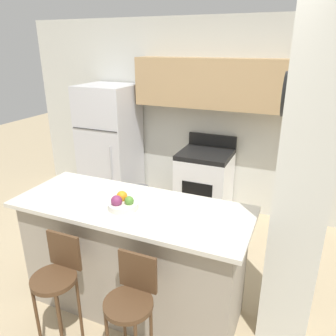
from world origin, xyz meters
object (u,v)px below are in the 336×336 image
(refrigerator, at_px, (110,145))
(trash_bin, at_px, (140,200))
(fruit_bowl, at_px, (123,203))
(bar_stool_left, at_px, (58,279))
(bar_stool_right, at_px, (131,303))
(stove_range, at_px, (204,184))

(refrigerator, bearing_deg, trash_bin, -22.96)
(fruit_bowl, bearing_deg, bar_stool_left, -119.17)
(bar_stool_left, relative_size, bar_stool_right, 1.00)
(stove_range, distance_m, bar_stool_right, 2.43)
(refrigerator, relative_size, stove_range, 1.59)
(fruit_bowl, bearing_deg, refrigerator, 125.20)
(stove_range, height_order, fruit_bowl, fruit_bowl)
(stove_range, xyz_separation_m, bar_stool_left, (-0.37, -2.41, 0.15))
(bar_stool_left, height_order, bar_stool_right, same)
(bar_stool_left, bearing_deg, stove_range, 81.23)
(stove_range, bearing_deg, bar_stool_right, -84.35)
(bar_stool_right, distance_m, trash_bin, 2.42)
(bar_stool_right, bearing_deg, refrigerator, 124.94)
(bar_stool_left, bearing_deg, trash_bin, 102.29)
(bar_stool_right, xyz_separation_m, fruit_bowl, (-0.33, 0.50, 0.44))
(fruit_bowl, bearing_deg, stove_range, 87.16)
(fruit_bowl, bearing_deg, trash_bin, 114.44)
(stove_range, xyz_separation_m, trash_bin, (-0.84, -0.29, -0.27))
(bar_stool_left, xyz_separation_m, fruit_bowl, (0.28, 0.50, 0.44))
(fruit_bowl, bearing_deg, bar_stool_right, -56.06)
(stove_range, height_order, bar_stool_left, stove_range)
(stove_range, height_order, trash_bin, stove_range)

